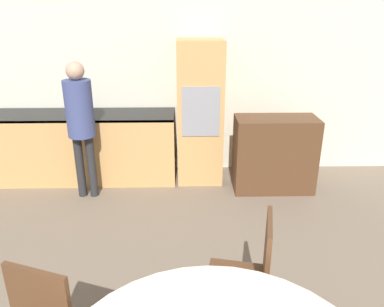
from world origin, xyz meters
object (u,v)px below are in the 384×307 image
(sideboard, at_px, (274,154))
(chair_far_right, at_px, (251,273))
(oven_unit, at_px, (200,113))
(person_standing, at_px, (80,116))

(sideboard, distance_m, chair_far_right, 2.33)
(oven_unit, relative_size, sideboard, 1.84)
(oven_unit, bearing_deg, sideboard, -21.73)
(sideboard, height_order, chair_far_right, chair_far_right)
(person_standing, bearing_deg, chair_far_right, -52.70)
(chair_far_right, relative_size, person_standing, 0.58)
(chair_far_right, xyz_separation_m, person_standing, (-1.59, 2.09, 0.48))
(chair_far_right, bearing_deg, sideboard, 175.56)
(sideboard, xyz_separation_m, chair_far_right, (-0.66, -2.23, 0.06))
(oven_unit, height_order, chair_far_right, oven_unit)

